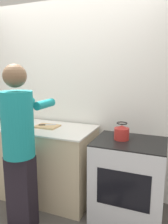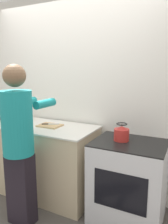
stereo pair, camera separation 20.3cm
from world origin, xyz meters
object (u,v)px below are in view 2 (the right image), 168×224
at_px(kettle, 122,133).
at_px(person, 19,140).
at_px(cutting_board, 50,126).
at_px(bowl_prep, 27,119).
at_px(canister_jar, 9,111).
at_px(knife, 50,124).
at_px(oven, 128,181).

bearing_deg(kettle, person, -147.59).
relative_size(person, cutting_board, 5.95).
height_order(cutting_board, bowl_prep, bowl_prep).
xyz_separation_m(person, canister_jar, (-0.95, 0.81, 0.08)).
bearing_deg(bowl_prep, kettle, -4.70).
distance_m(person, cutting_board, 0.60).
xyz_separation_m(kettle, bowl_prep, (-1.40, 0.11, -0.01)).
height_order(person, knife, person).
bearing_deg(cutting_board, kettle, -1.50).
distance_m(cutting_board, canister_jar, 0.94).
bearing_deg(cutting_board, knife, 125.28).
distance_m(person, canister_jar, 1.25).
height_order(kettle, bowl_prep, kettle).
distance_m(kettle, canister_jar, 1.87).
relative_size(knife, kettle, 1.10).
bearing_deg(bowl_prep, cutting_board, -11.22).
bearing_deg(knife, oven, -31.49).
relative_size(oven, canister_jar, 5.97).
relative_size(cutting_board, canister_jar, 1.91).
height_order(knife, bowl_prep, bowl_prep).
bearing_deg(canister_jar, kettle, -7.37).
xyz_separation_m(kettle, canister_jar, (-1.85, 0.24, 0.04)).
distance_m(oven, cutting_board, 1.15).
distance_m(oven, bowl_prep, 1.58).
height_order(oven, cutting_board, cutting_board).
xyz_separation_m(oven, kettle, (-0.10, 0.02, 0.52)).
xyz_separation_m(oven, bowl_prep, (-1.49, 0.13, 0.51)).
relative_size(kettle, bowl_prep, 1.10).
distance_m(person, kettle, 1.06).
relative_size(person, bowl_prep, 9.84).
distance_m(person, bowl_prep, 0.85).
bearing_deg(bowl_prep, canister_jar, 164.65).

